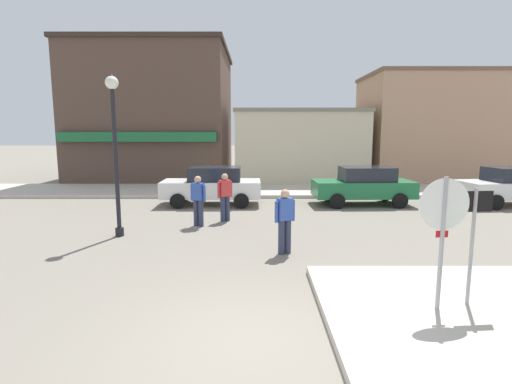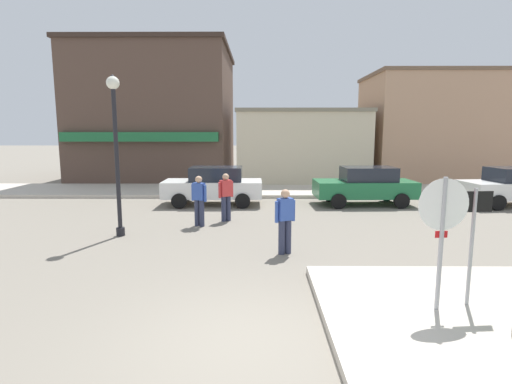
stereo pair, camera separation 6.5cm
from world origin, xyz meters
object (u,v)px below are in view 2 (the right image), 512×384
(parked_car_nearest, at_px, (214,185))
(parked_car_second, at_px, (365,185))
(one_way_sign, at_px, (472,235))
(stop_sign, at_px, (442,227))
(pedestrian_crossing_near, at_px, (226,196))
(pedestrian_kerb_side, at_px, (285,219))
(pedestrian_crossing_far, at_px, (199,199))
(lamp_post, at_px, (115,133))

(parked_car_nearest, distance_m, parked_car_second, 6.21)
(one_way_sign, height_order, parked_car_second, one_way_sign)
(stop_sign, distance_m, parked_car_second, 10.22)
(parked_car_second, bearing_deg, pedestrian_crossing_near, -150.75)
(stop_sign, relative_size, pedestrian_kerb_side, 1.43)
(stop_sign, xyz_separation_m, pedestrian_crossing_near, (-3.98, 7.03, -0.65))
(parked_car_second, height_order, pedestrian_crossing_far, pedestrian_crossing_far)
(pedestrian_crossing_near, bearing_deg, pedestrian_crossing_far, -137.26)
(one_way_sign, xyz_separation_m, pedestrian_crossing_near, (-4.56, 6.85, -0.46))
(stop_sign, height_order, parked_car_nearest, stop_sign)
(pedestrian_crossing_far, bearing_deg, pedestrian_crossing_near, 42.74)
(pedestrian_crossing_near, height_order, pedestrian_kerb_side, same)
(one_way_sign, height_order, pedestrian_crossing_near, one_way_sign)
(stop_sign, bearing_deg, pedestrian_crossing_near, 119.51)
(one_way_sign, bearing_deg, lamp_post, 146.65)
(one_way_sign, xyz_separation_m, lamp_post, (-7.46, 4.91, 1.63))
(pedestrian_crossing_near, bearing_deg, one_way_sign, -56.33)
(parked_car_nearest, distance_m, pedestrian_crossing_near, 3.13)
(stop_sign, relative_size, one_way_sign, 1.10)
(stop_sign, height_order, pedestrian_crossing_near, stop_sign)
(parked_car_second, bearing_deg, parked_car_nearest, -179.87)
(stop_sign, xyz_separation_m, parked_car_nearest, (-4.73, 10.07, -0.71))
(stop_sign, distance_m, pedestrian_crossing_far, 7.93)
(pedestrian_kerb_side, bearing_deg, stop_sign, -56.75)
(lamp_post, bearing_deg, parked_car_second, 30.83)
(parked_car_second, bearing_deg, lamp_post, -149.17)
(pedestrian_crossing_far, height_order, pedestrian_kerb_side, same)
(stop_sign, xyz_separation_m, lamp_post, (-6.88, 5.10, 1.44))
(lamp_post, xyz_separation_m, pedestrian_crossing_far, (2.11, 1.20, -2.09))
(parked_car_second, relative_size, pedestrian_crossing_far, 2.52)
(pedestrian_crossing_far, bearing_deg, lamp_post, -150.33)
(pedestrian_crossing_far, bearing_deg, parked_car_nearest, 89.42)
(one_way_sign, xyz_separation_m, parked_car_nearest, (-5.31, 9.89, -0.52))
(lamp_post, relative_size, pedestrian_crossing_near, 2.82)
(parked_car_nearest, xyz_separation_m, parked_car_second, (6.21, 0.01, 0.00))
(stop_sign, bearing_deg, one_way_sign, 17.37)
(one_way_sign, distance_m, pedestrian_crossing_near, 8.24)
(lamp_post, distance_m, pedestrian_crossing_near, 4.07)
(stop_sign, height_order, one_way_sign, stop_sign)
(stop_sign, xyz_separation_m, one_way_sign, (0.58, 0.18, -0.19))
(stop_sign, distance_m, lamp_post, 8.68)
(stop_sign, height_order, pedestrian_crossing_far, stop_sign)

